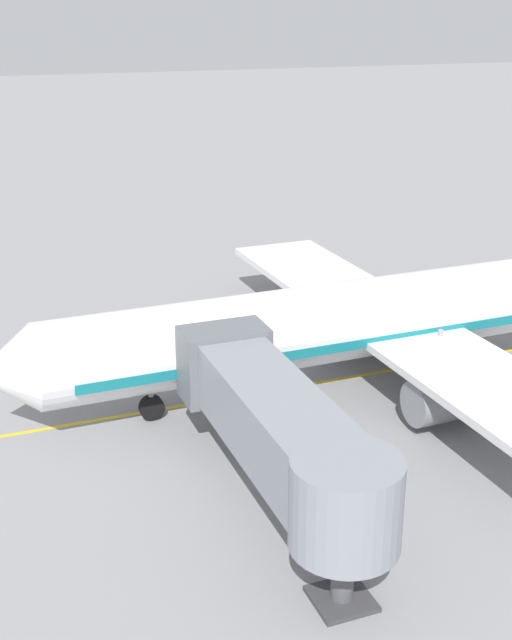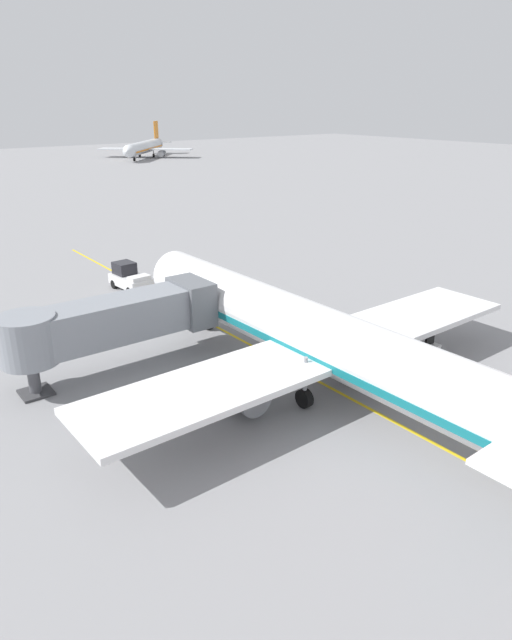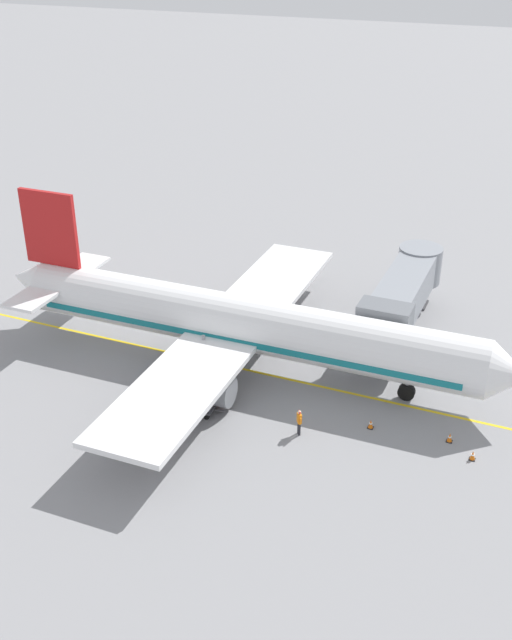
# 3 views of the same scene
# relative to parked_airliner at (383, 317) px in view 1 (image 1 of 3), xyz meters

# --- Properties ---
(ground_plane) EXTENTS (400.00, 400.00, 0.00)m
(ground_plane) POSITION_rel_parked_airliner_xyz_m (0.53, 1.87, -3.19)
(ground_plane) COLOR gray
(gate_lead_in_line) EXTENTS (0.24, 80.00, 0.01)m
(gate_lead_in_line) POSITION_rel_parked_airliner_xyz_m (0.53, 1.87, -3.18)
(gate_lead_in_line) COLOR gold
(gate_lead_in_line) RESTS_ON ground
(parked_airliner) EXTENTS (30.09, 37.25, 10.63)m
(parked_airliner) POSITION_rel_parked_airliner_xyz_m (0.00, 0.00, 0.00)
(parked_airliner) COLOR white
(parked_airliner) RESTS_ON ground
(jet_bridge) EXTENTS (13.57, 3.50, 4.98)m
(jet_bridge) POSITION_rel_parked_airliner_xyz_m (-8.72, 9.04, 0.27)
(jet_bridge) COLOR gray
(jet_bridge) RESTS_ON ground
(baggage_tug_lead) EXTENTS (1.34, 2.53, 1.62)m
(baggage_tug_lead) POSITION_rel_parked_airliner_xyz_m (8.78, -1.11, -2.47)
(baggage_tug_lead) COLOR silver
(baggage_tug_lead) RESTS_ON ground
(baggage_tug_trailing) EXTENTS (1.87, 2.73, 1.62)m
(baggage_tug_trailing) POSITION_rel_parked_airliner_xyz_m (5.04, -0.29, -2.47)
(baggage_tug_trailing) COLOR #B21E1E
(baggage_tug_trailing) RESTS_ON ground
(baggage_cart_front) EXTENTS (1.55, 2.96, 1.58)m
(baggage_cart_front) POSITION_rel_parked_airliner_xyz_m (6.38, -0.19, -2.24)
(baggage_cart_front) COLOR #4C4C51
(baggage_cart_front) RESTS_ON ground
(baggage_cart_second_in_train) EXTENTS (1.55, 2.96, 1.58)m
(baggage_cart_second_in_train) POSITION_rel_parked_airliner_xyz_m (6.80, -3.06, -2.24)
(baggage_cart_second_in_train) COLOR #4C4C51
(baggage_cart_second_in_train) RESTS_ON ground
(ground_crew_wing_walker) EXTENTS (0.65, 0.48, 1.69)m
(ground_crew_wing_walker) POSITION_rel_parked_airliner_xyz_m (6.02, 6.44, -2.23)
(ground_crew_wing_walker) COLOR #232328
(ground_crew_wing_walker) RESTS_ON ground
(safety_cone_nose_left) EXTENTS (0.36, 0.36, 0.59)m
(safety_cone_nose_left) POSITION_rel_parked_airliner_xyz_m (3.23, 14.88, -2.90)
(safety_cone_nose_left) COLOR black
(safety_cone_nose_left) RESTS_ON ground
(safety_cone_nose_right) EXTENTS (0.36, 0.36, 0.59)m
(safety_cone_nose_right) POSITION_rel_parked_airliner_xyz_m (4.42, 16.39, -2.90)
(safety_cone_nose_right) COLOR black
(safety_cone_nose_right) RESTS_ON ground
(safety_cone_wing_tip) EXTENTS (0.36, 0.36, 0.59)m
(safety_cone_wing_tip) POSITION_rel_parked_airliner_xyz_m (3.74, 10.23, -2.90)
(safety_cone_wing_tip) COLOR black
(safety_cone_wing_tip) RESTS_ON ground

